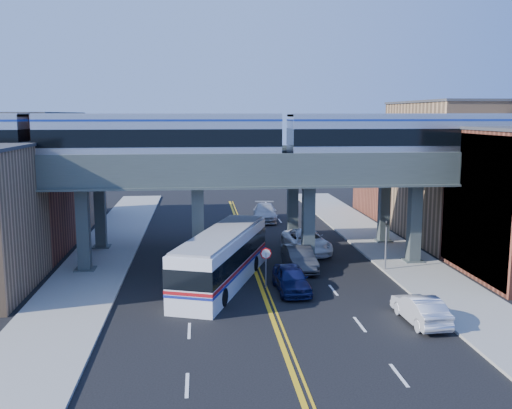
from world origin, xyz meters
TOP-DOWN VIEW (x-y plane):
  - ground at (0.00, 0.00)m, footprint 120.00×120.00m
  - sidewalk_west at (-11.50, 10.00)m, footprint 5.00×70.00m
  - sidewalk_east at (11.50, 10.00)m, footprint 5.00×70.00m
  - building_west_b at (-18.50, 16.00)m, footprint 8.00×14.00m
  - building_west_c at (-18.50, 29.00)m, footprint 8.00×10.00m
  - building_east_b at (18.50, 16.00)m, footprint 8.00×14.00m
  - building_east_c at (18.50, 29.00)m, footprint 8.00×10.00m
  - mural_panel at (14.55, 4.00)m, footprint 0.10×9.50m
  - elevated_viaduct_near at (0.00, 8.00)m, footprint 52.00×3.60m
  - elevated_viaduct_far at (0.00, 15.00)m, footprint 52.00×3.60m
  - transit_train at (-6.48, 8.00)m, footprint 51.26×3.22m
  - stop_sign at (0.30, 3.00)m, footprint 0.76×0.09m
  - traffic_signal at (9.20, 6.00)m, footprint 0.15×0.18m
  - transit_bus at (-2.46, 3.99)m, footprint 6.98×13.21m
  - car_lane_a at (1.80, 2.04)m, footprint 2.11×4.92m
  - car_lane_b at (3.19, 7.04)m, footprint 2.01×5.22m
  - car_lane_c at (4.70, 12.17)m, footprint 3.50×6.61m
  - car_lane_d at (2.96, 26.20)m, footprint 2.97×6.18m
  - car_parked_curb at (7.78, -4.02)m, footprint 1.81×4.65m

SIDE VIEW (x-z plane):
  - ground at x=0.00m, z-range 0.00..0.00m
  - sidewalk_west at x=-11.50m, z-range 0.00..0.16m
  - sidewalk_east at x=11.50m, z-range 0.00..0.16m
  - car_parked_curb at x=7.78m, z-range 0.00..1.51m
  - car_lane_a at x=1.80m, z-range 0.00..1.65m
  - car_lane_b at x=3.19m, z-range 0.00..1.70m
  - car_lane_d at x=2.96m, z-range 0.00..1.74m
  - car_lane_c at x=4.70m, z-range 0.00..1.77m
  - transit_bus at x=-2.46m, z-range 0.05..3.39m
  - stop_sign at x=0.30m, z-range 0.44..3.07m
  - traffic_signal at x=9.20m, z-range 0.25..4.35m
  - building_west_c at x=-18.50m, z-range 0.00..8.00m
  - building_east_c at x=18.50m, z-range 0.00..9.00m
  - mural_panel at x=14.55m, z-range 0.00..9.50m
  - building_west_b at x=-18.50m, z-range 0.00..11.00m
  - building_east_b at x=18.50m, z-range 0.00..12.00m
  - elevated_viaduct_near at x=0.00m, z-range 2.77..10.17m
  - elevated_viaduct_far at x=0.00m, z-range 2.77..10.17m
  - transit_train at x=-6.48m, z-range 7.55..11.31m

